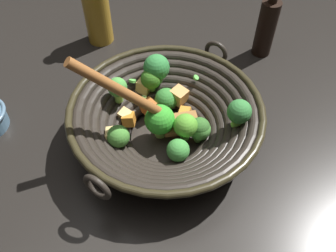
# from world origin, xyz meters

# --- Properties ---
(ground_plane) EXTENTS (4.00, 4.00, 0.00)m
(ground_plane) POSITION_xyz_m (0.00, 0.00, 0.00)
(ground_plane) COLOR black
(wok) EXTENTS (0.37, 0.40, 0.23)m
(wok) POSITION_xyz_m (0.00, -0.00, 0.06)
(wok) COLOR black
(wok) RESTS_ON ground
(soy_sauce_bottle) EXTENTS (0.05, 0.05, 0.19)m
(soy_sauce_bottle) POSITION_xyz_m (0.02, -0.36, 0.08)
(soy_sauce_bottle) COLOR black
(soy_sauce_bottle) RESTS_ON ground
(cooking_oil_bottle) EXTENTS (0.06, 0.06, 0.22)m
(cooking_oil_bottle) POSITION_xyz_m (0.35, -0.12, 0.09)
(cooking_oil_bottle) COLOR #AD7F23
(cooking_oil_bottle) RESTS_ON ground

